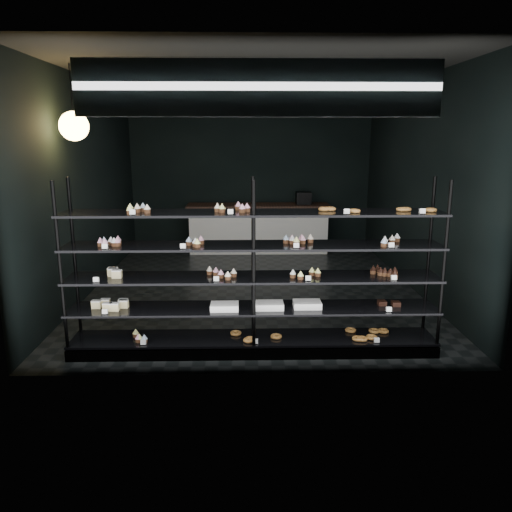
% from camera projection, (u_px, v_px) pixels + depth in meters
% --- Properties ---
extents(room, '(5.01, 6.01, 3.20)m').
position_uv_depth(room, '(253.00, 186.00, 7.57)').
color(room, black).
rests_on(room, ground).
extents(display_shelf, '(4.00, 0.50, 1.91)m').
position_uv_depth(display_shelf, '(251.00, 297.00, 5.42)').
color(display_shelf, black).
rests_on(display_shelf, room).
extents(signage, '(3.30, 0.05, 0.50)m').
position_uv_depth(signage, '(259.00, 88.00, 4.46)').
color(signage, '#0C0B3B').
rests_on(signage, room).
extents(pendant_lamp, '(0.35, 0.35, 0.91)m').
position_uv_depth(pendant_lamp, '(74.00, 126.00, 6.04)').
color(pendant_lamp, black).
rests_on(pendant_lamp, room).
extents(service_counter, '(2.89, 0.65, 1.23)m').
position_uv_depth(service_counter, '(259.00, 227.00, 10.26)').
color(service_counter, silver).
rests_on(service_counter, room).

